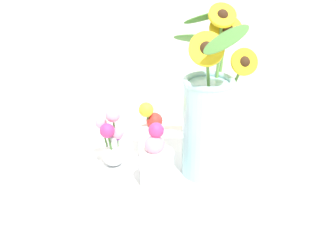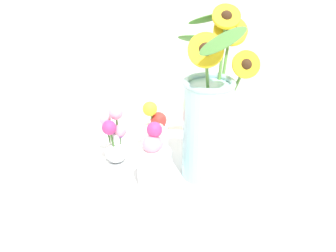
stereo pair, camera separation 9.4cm
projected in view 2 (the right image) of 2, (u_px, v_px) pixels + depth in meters
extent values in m
plane|color=silver|center=(156.00, 185.00, 0.99)|extent=(6.00, 6.00, 0.00)
cylinder|color=silver|center=(168.00, 176.00, 1.00)|extent=(0.48, 0.48, 0.02)
cylinder|color=#9ED1D6|center=(207.00, 132.00, 0.94)|extent=(0.12, 0.12, 0.24)
torus|color=#9ED1D6|center=(209.00, 83.00, 0.88)|extent=(0.12, 0.12, 0.01)
cylinder|color=#568E42|center=(226.00, 107.00, 0.92)|extent=(0.07, 0.03, 0.21)
cylinder|color=yellow|center=(246.00, 64.00, 0.87)|extent=(0.08, 0.04, 0.08)
sphere|color=#382314|center=(246.00, 64.00, 0.87)|extent=(0.03, 0.03, 0.03)
cylinder|color=#568E42|center=(218.00, 86.00, 0.92)|extent=(0.03, 0.07, 0.30)
cylinder|color=yellow|center=(226.00, 16.00, 0.88)|extent=(0.07, 0.05, 0.05)
sphere|color=#382314|center=(226.00, 16.00, 0.88)|extent=(0.03, 0.03, 0.03)
cylinder|color=#568E42|center=(221.00, 91.00, 0.93)|extent=(0.04, 0.07, 0.27)
cylinder|color=yellow|center=(230.00, 30.00, 0.90)|extent=(0.09, 0.07, 0.07)
sphere|color=#382314|center=(230.00, 30.00, 0.90)|extent=(0.03, 0.03, 0.03)
cylinder|color=#568E42|center=(209.00, 107.00, 0.88)|extent=(0.03, 0.01, 0.26)
cylinder|color=yellow|center=(206.00, 51.00, 0.83)|extent=(0.08, 0.05, 0.08)
sphere|color=#382314|center=(206.00, 51.00, 0.83)|extent=(0.03, 0.03, 0.03)
ellipsoid|color=#477F38|center=(207.00, 40.00, 0.94)|extent=(0.14, 0.07, 0.05)
ellipsoid|color=#477F38|center=(223.00, 41.00, 0.77)|extent=(0.11, 0.07, 0.07)
ellipsoid|color=#477F38|center=(212.00, 18.00, 0.91)|extent=(0.12, 0.05, 0.06)
cylinder|color=white|center=(154.00, 168.00, 0.93)|extent=(0.08, 0.08, 0.09)
cylinder|color=#4C8438|center=(156.00, 152.00, 0.92)|extent=(0.02, 0.02, 0.11)
sphere|color=#C6337A|center=(154.00, 130.00, 0.90)|extent=(0.04, 0.04, 0.04)
cylinder|color=#4C8438|center=(152.00, 161.00, 0.92)|extent=(0.01, 0.03, 0.08)
sphere|color=pink|center=(152.00, 144.00, 0.91)|extent=(0.04, 0.04, 0.04)
cylinder|color=#4C8438|center=(152.00, 160.00, 0.94)|extent=(0.01, 0.01, 0.08)
sphere|color=pink|center=(153.00, 144.00, 0.93)|extent=(0.04, 0.04, 0.04)
sphere|color=white|center=(116.00, 152.00, 1.03)|extent=(0.06, 0.06, 0.06)
cylinder|color=white|center=(115.00, 138.00, 1.01)|extent=(0.03, 0.03, 0.03)
cylinder|color=#427533|center=(113.00, 143.00, 1.00)|extent=(0.02, 0.02, 0.10)
sphere|color=#C6337A|center=(109.00, 128.00, 0.98)|extent=(0.04, 0.04, 0.04)
cylinder|color=#427533|center=(109.00, 138.00, 1.03)|extent=(0.02, 0.03, 0.09)
sphere|color=pink|center=(105.00, 120.00, 1.02)|extent=(0.03, 0.03, 0.03)
cylinder|color=#427533|center=(118.00, 143.00, 1.03)|extent=(0.02, 0.01, 0.07)
sphere|color=purple|center=(119.00, 132.00, 1.01)|extent=(0.03, 0.03, 0.03)
cylinder|color=#427533|center=(118.00, 132.00, 1.01)|extent=(0.01, 0.01, 0.11)
sphere|color=pink|center=(116.00, 113.00, 0.99)|extent=(0.04, 0.04, 0.04)
cylinder|color=#427533|center=(120.00, 142.00, 1.02)|extent=(0.01, 0.01, 0.07)
sphere|color=pink|center=(120.00, 130.00, 1.00)|extent=(0.03, 0.03, 0.03)
cylinder|color=white|center=(155.00, 142.00, 1.05)|extent=(0.07, 0.07, 0.09)
cylinder|color=#427533|center=(154.00, 126.00, 1.04)|extent=(0.02, 0.01, 0.10)
sphere|color=yellow|center=(150.00, 109.00, 1.02)|extent=(0.04, 0.04, 0.04)
cylinder|color=#427533|center=(158.00, 138.00, 1.05)|extent=(0.01, 0.01, 0.07)
sphere|color=white|center=(157.00, 127.00, 1.03)|extent=(0.03, 0.03, 0.03)
cylinder|color=#427533|center=(156.00, 134.00, 1.05)|extent=(0.02, 0.02, 0.07)
sphere|color=red|center=(159.00, 120.00, 1.04)|extent=(0.04, 0.04, 0.04)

